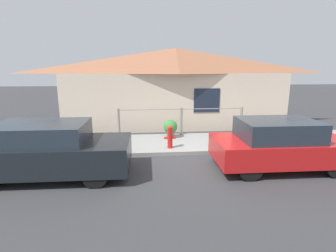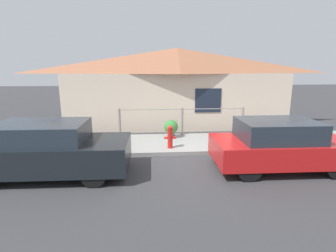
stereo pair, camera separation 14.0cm
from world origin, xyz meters
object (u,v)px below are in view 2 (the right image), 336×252
(fire_hydrant, at_px, (170,136))
(potted_plant_near_hydrant, at_px, (171,128))
(car_left, at_px, (48,150))
(car_right, at_px, (280,145))

(fire_hydrant, distance_m, potted_plant_near_hydrant, 1.29)
(car_left, xyz_separation_m, fire_hydrant, (3.25, 1.68, -0.18))
(car_right, xyz_separation_m, fire_hydrant, (-2.84, 1.68, -0.16))
(fire_hydrant, bearing_deg, car_left, -152.61)
(fire_hydrant, bearing_deg, potted_plant_near_hydrant, 83.65)
(car_left, bearing_deg, fire_hydrant, 28.21)
(car_right, distance_m, potted_plant_near_hydrant, 4.01)
(car_right, height_order, fire_hydrant, car_right)
(car_left, bearing_deg, car_right, 0.82)
(car_right, bearing_deg, potted_plant_near_hydrant, 132.93)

